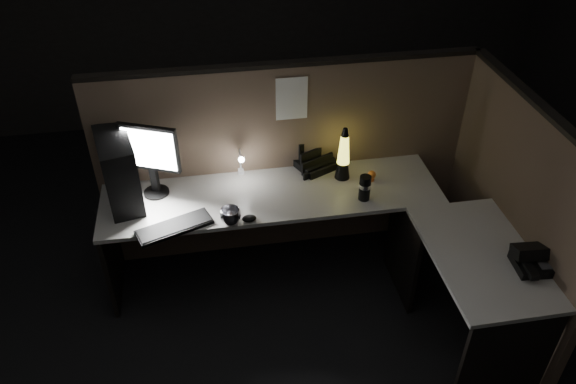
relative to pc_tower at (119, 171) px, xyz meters
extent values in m
plane|color=black|center=(1.13, -0.69, -0.97)|extent=(6.00, 6.00, 0.00)
cube|color=brown|center=(1.13, 0.24, -0.22)|extent=(2.66, 0.06, 1.50)
cube|color=brown|center=(2.46, -0.59, -0.22)|extent=(0.06, 1.66, 1.50)
cube|color=#B7B6AD|center=(0.98, -0.09, -0.25)|extent=(2.30, 0.60, 0.03)
cube|color=#B7B6AD|center=(2.13, -0.89, -0.25)|extent=(0.60, 1.00, 0.03)
cube|color=black|center=(-0.15, -0.09, -0.62)|extent=(0.03, 0.55, 0.70)
cube|color=black|center=(2.13, -1.37, -0.62)|extent=(0.55, 0.03, 0.70)
cube|color=black|center=(1.85, -0.39, -0.62)|extent=(0.03, 0.55, 0.70)
cube|color=black|center=(0.00, 0.00, 0.00)|extent=(0.30, 0.49, 0.48)
cylinder|color=black|center=(0.21, 0.05, -0.23)|extent=(0.17, 0.17, 0.01)
cube|color=black|center=(0.21, 0.07, -0.13)|extent=(0.06, 0.05, 0.19)
cube|color=black|center=(0.21, 0.06, 0.11)|extent=(0.38, 0.19, 0.32)
cube|color=white|center=(0.21, 0.04, 0.11)|extent=(0.33, 0.14, 0.28)
cube|color=black|center=(0.32, -0.35, -0.23)|extent=(0.50, 0.31, 0.02)
ellipsoid|color=black|center=(0.79, -0.35, -0.22)|extent=(0.09, 0.07, 0.04)
cube|color=white|center=(0.80, 0.19, -0.22)|extent=(0.04, 0.05, 0.03)
cylinder|color=white|center=(0.80, 0.19, -0.13)|extent=(0.01, 0.01, 0.17)
cylinder|color=white|center=(0.80, 0.13, -0.04)|extent=(0.01, 0.11, 0.01)
sphere|color=white|center=(0.80, 0.07, -0.04)|extent=(0.04, 0.04, 0.04)
cube|color=black|center=(1.34, 0.18, -0.21)|extent=(0.34, 0.33, 0.05)
cube|color=black|center=(1.34, 0.14, -0.17)|extent=(0.25, 0.13, 0.10)
cube|color=black|center=(1.34, 0.26, -0.13)|extent=(0.25, 0.13, 0.18)
cone|color=black|center=(1.50, 0.02, -0.18)|extent=(0.11, 0.11, 0.13)
cone|color=yellow|center=(1.50, 0.02, -0.01)|extent=(0.09, 0.09, 0.21)
sphere|color=#9A4B16|center=(1.50, 0.02, -0.07)|extent=(0.04, 0.04, 0.04)
sphere|color=#9A4B16|center=(1.50, 0.02, 0.00)|extent=(0.03, 0.03, 0.03)
cone|color=black|center=(1.50, 0.02, 0.13)|extent=(0.05, 0.05, 0.06)
cylinder|color=black|center=(1.58, -0.25, -0.15)|extent=(0.08, 0.08, 0.18)
imported|color=#B1B0B7|center=(0.68, -0.35, -0.19)|extent=(0.15, 0.15, 0.11)
sphere|color=orange|center=(1.69, -0.06, -0.19)|extent=(0.06, 0.06, 0.06)
cube|color=white|center=(1.16, 0.20, 0.31)|extent=(0.21, 0.00, 0.31)
cube|color=black|center=(2.37, -1.04, -0.21)|extent=(0.25, 0.22, 0.05)
cube|color=black|center=(2.37, -1.00, -0.15)|extent=(0.24, 0.16, 0.11)
cube|color=black|center=(2.30, -1.09, -0.18)|extent=(0.06, 0.18, 0.04)
cube|color=#3F3F42|center=(2.42, -1.07, -0.18)|extent=(0.11, 0.11, 0.00)
camera|label=1|loc=(0.58, -3.11, 2.06)|focal=35.00mm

